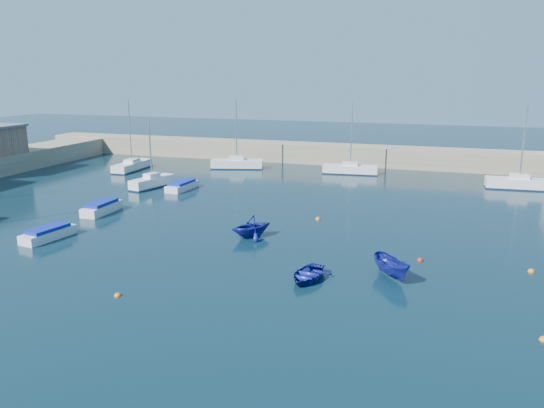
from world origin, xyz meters
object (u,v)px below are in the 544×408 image
(sailboat_5, at_px, (237,164))
(sailboat_6, at_px, (350,169))
(motorboat_2, at_px, (182,186))
(motorboat_1, at_px, (102,207))
(dinghy_right, at_px, (392,268))
(dinghy_center, at_px, (307,275))
(sailboat_7, at_px, (519,183))
(sailboat_3, at_px, (152,182))
(dinghy_left, at_px, (251,226))
(sailboat_4, at_px, (132,166))
(motorboat_0, at_px, (48,233))

(sailboat_5, bearing_deg, sailboat_6, -101.85)
(motorboat_2, bearing_deg, sailboat_5, 89.99)
(sailboat_5, relative_size, motorboat_2, 1.92)
(motorboat_1, height_order, dinghy_right, dinghy_right)
(sailboat_6, distance_m, dinghy_center, 36.22)
(sailboat_6, distance_m, sailboat_7, 19.45)
(sailboat_7, relative_size, motorboat_1, 2.05)
(sailboat_5, bearing_deg, sailboat_7, -109.17)
(sailboat_3, height_order, sailboat_6, sailboat_6)
(sailboat_7, height_order, dinghy_right, sailboat_7)
(sailboat_7, bearing_deg, sailboat_6, 77.04)
(dinghy_center, height_order, dinghy_left, dinghy_left)
(sailboat_3, xyz_separation_m, sailboat_7, (38.80, 11.66, 0.03))
(sailboat_7, height_order, motorboat_2, sailboat_7)
(sailboat_5, height_order, dinghy_right, sailboat_5)
(sailboat_7, xyz_separation_m, motorboat_2, (-35.05, -11.75, -0.22))
(motorboat_2, bearing_deg, motorboat_1, -98.39)
(sailboat_4, distance_m, sailboat_7, 46.95)
(sailboat_5, distance_m, sailboat_7, 34.29)
(sailboat_5, height_order, motorboat_0, sailboat_5)
(motorboat_1, bearing_deg, sailboat_4, 114.93)
(sailboat_4, xyz_separation_m, sailboat_7, (46.86, 2.95, 0.08))
(motorboat_2, height_order, dinghy_right, dinghy_right)
(sailboat_3, bearing_deg, dinghy_right, -20.15)
(motorboat_1, bearing_deg, sailboat_6, 54.73)
(sailboat_4, relative_size, motorboat_0, 2.03)
(sailboat_3, xyz_separation_m, dinghy_center, (23.23, -21.13, -0.28))
(sailboat_7, bearing_deg, motorboat_2, 105.19)
(sailboat_7, relative_size, dinghy_left, 2.70)
(sailboat_5, relative_size, dinghy_left, 2.68)
(sailboat_3, relative_size, sailboat_5, 0.85)
(sailboat_7, height_order, motorboat_1, sailboat_7)
(sailboat_4, bearing_deg, motorboat_2, -37.86)
(motorboat_0, bearing_deg, sailboat_3, 105.50)
(sailboat_7, xyz_separation_m, dinghy_center, (-15.57, -32.79, -0.31))
(motorboat_2, xyz_separation_m, dinghy_center, (19.48, -21.05, -0.09))
(sailboat_5, xyz_separation_m, sailboat_7, (34.21, -2.37, 0.01))
(sailboat_5, bearing_deg, motorboat_1, 157.62)
(dinghy_left, bearing_deg, sailboat_6, 124.94)
(sailboat_4, bearing_deg, dinghy_left, -43.40)
(motorboat_1, height_order, dinghy_center, motorboat_1)
(sailboat_6, xyz_separation_m, dinghy_left, (-2.72, -28.86, 0.29))
(sailboat_4, bearing_deg, dinghy_right, -38.77)
(dinghy_left, bearing_deg, dinghy_center, -8.29)
(sailboat_3, distance_m, motorboat_2, 3.75)
(sailboat_6, height_order, motorboat_0, sailboat_6)
(sailboat_6, bearing_deg, motorboat_1, 140.22)
(sailboat_6, relative_size, dinghy_center, 2.59)
(dinghy_left, bearing_deg, sailboat_5, 154.07)
(motorboat_0, distance_m, dinghy_right, 25.90)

